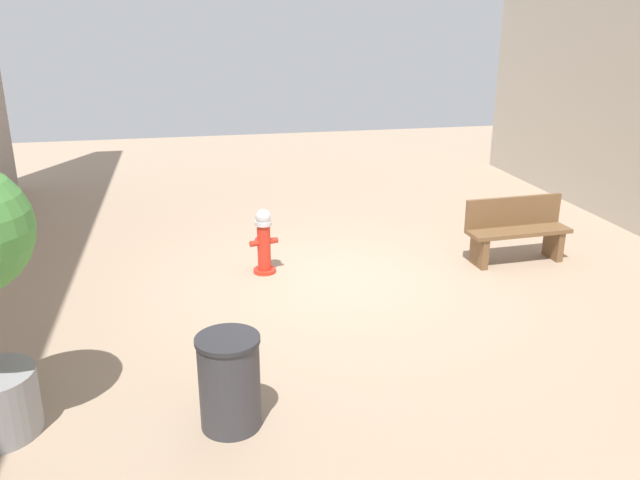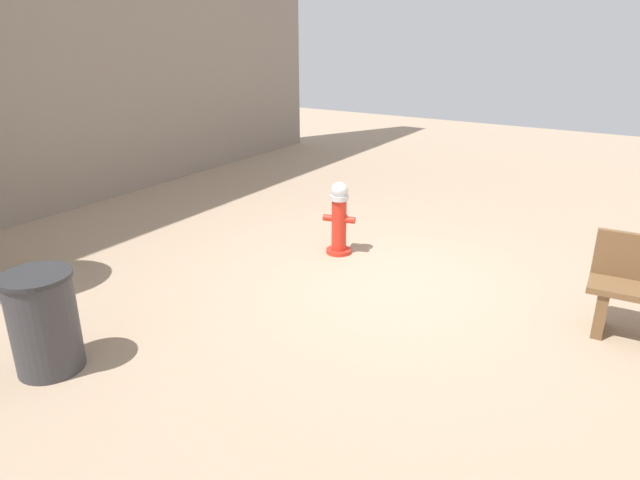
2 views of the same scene
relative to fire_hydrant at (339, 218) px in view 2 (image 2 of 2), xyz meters
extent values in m
plane|color=tan|center=(-0.89, 0.50, -0.47)|extent=(23.40, 23.40, 0.00)
cylinder|color=red|center=(0.00, 0.01, -0.44)|extent=(0.32, 0.32, 0.05)
cylinder|color=red|center=(0.00, 0.01, -0.09)|extent=(0.19, 0.19, 0.66)
cylinder|color=silver|center=(0.00, 0.01, 0.27)|extent=(0.23, 0.23, 0.06)
sphere|color=silver|center=(0.00, 0.01, 0.36)|extent=(0.22, 0.22, 0.22)
cylinder|color=red|center=(0.13, 0.04, -0.01)|extent=(0.15, 0.11, 0.08)
cylinder|color=red|center=(-0.14, -0.03, -0.01)|extent=(0.15, 0.11, 0.08)
cylinder|color=red|center=(0.04, -0.14, -0.05)|extent=(0.14, 0.16, 0.11)
cube|color=brown|center=(-3.09, 0.40, -0.24)|extent=(0.12, 0.40, 0.45)
cylinder|color=#38383D|center=(0.75, 3.55, -0.05)|extent=(0.54, 0.54, 0.83)
cylinder|color=#2C2C30|center=(0.75, 3.55, 0.38)|extent=(0.57, 0.57, 0.04)
camera|label=1|loc=(0.99, 8.53, 3.01)|focal=36.27mm
camera|label=2|loc=(-3.36, 5.83, 2.25)|focal=31.73mm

